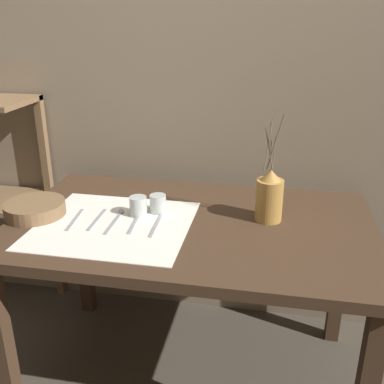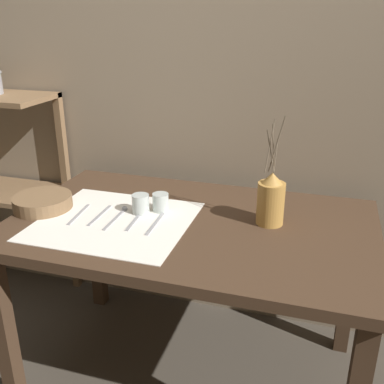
# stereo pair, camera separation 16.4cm
# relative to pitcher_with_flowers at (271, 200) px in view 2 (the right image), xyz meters

# --- Properties ---
(ground_plane) EXTENTS (12.00, 12.00, 0.00)m
(ground_plane) POSITION_rel_pitcher_with_flowers_xyz_m (-0.28, -0.07, -0.83)
(ground_plane) COLOR #473F35
(stone_wall_back) EXTENTS (7.00, 0.06, 2.40)m
(stone_wall_back) POSITION_rel_pitcher_with_flowers_xyz_m (-0.28, 0.46, 0.37)
(stone_wall_back) COLOR gray
(stone_wall_back) RESTS_ON ground_plane
(wooden_table) EXTENTS (1.37, 0.84, 0.73)m
(wooden_table) POSITION_rel_pitcher_with_flowers_xyz_m (-0.28, -0.07, -0.18)
(wooden_table) COLOR #422D1E
(wooden_table) RESTS_ON ground_plane
(wooden_shelf_unit) EXTENTS (0.58, 0.32, 1.10)m
(wooden_shelf_unit) POSITION_rel_pitcher_with_flowers_xyz_m (-1.39, 0.28, -0.05)
(wooden_shelf_unit) COLOR brown
(wooden_shelf_unit) RESTS_ON ground_plane
(linen_cloth) EXTENTS (0.56, 0.52, 0.00)m
(linen_cloth) POSITION_rel_pitcher_with_flowers_xyz_m (-0.56, -0.15, -0.09)
(linen_cloth) COLOR white
(linen_cloth) RESTS_ON wooden_table
(pitcher_with_flowers) EXTENTS (0.10, 0.10, 0.41)m
(pitcher_with_flowers) POSITION_rel_pitcher_with_flowers_xyz_m (0.00, 0.00, 0.00)
(pitcher_with_flowers) COLOR #B7843D
(pitcher_with_flowers) RESTS_ON wooden_table
(wooden_bowl) EXTENTS (0.23, 0.23, 0.05)m
(wooden_bowl) POSITION_rel_pitcher_with_flowers_xyz_m (-0.89, -0.13, -0.07)
(wooden_bowl) COLOR brown
(wooden_bowl) RESTS_ON wooden_table
(glass_tumbler_near) EXTENTS (0.07, 0.07, 0.08)m
(glass_tumbler_near) POSITION_rel_pitcher_with_flowers_xyz_m (-0.49, -0.06, -0.05)
(glass_tumbler_near) COLOR #B7C1BC
(glass_tumbler_near) RESTS_ON wooden_table
(glass_tumbler_far) EXTENTS (0.06, 0.06, 0.07)m
(glass_tumbler_far) POSITION_rel_pitcher_with_flowers_xyz_m (-0.43, -0.02, -0.06)
(glass_tumbler_far) COLOR #B7C1BC
(glass_tumbler_far) RESTS_ON wooden_table
(fork_inner) EXTENTS (0.03, 0.19, 0.00)m
(fork_inner) POSITION_rel_pitcher_with_flowers_xyz_m (-0.72, -0.15, -0.09)
(fork_inner) COLOR #939399
(fork_inner) RESTS_ON wooden_table
(fork_outer) EXTENTS (0.02, 0.19, 0.00)m
(fork_outer) POSITION_rel_pitcher_with_flowers_xyz_m (-0.63, -0.13, -0.09)
(fork_outer) COLOR #939399
(fork_outer) RESTS_ON wooden_table
(spoon_inner) EXTENTS (0.02, 0.20, 0.02)m
(spoon_inner) POSITION_rel_pitcher_with_flowers_xyz_m (-0.56, -0.09, -0.09)
(spoon_inner) COLOR #939399
(spoon_inner) RESTS_ON wooden_table
(spoon_outer) EXTENTS (0.03, 0.20, 0.02)m
(spoon_outer) POSITION_rel_pitcher_with_flowers_xyz_m (-0.49, -0.07, -0.09)
(spoon_outer) COLOR #939399
(spoon_outer) RESTS_ON wooden_table
(knife_center) EXTENTS (0.02, 0.19, 0.00)m
(knife_center) POSITION_rel_pitcher_with_flowers_xyz_m (-0.40, -0.14, -0.09)
(knife_center) COLOR #939399
(knife_center) RESTS_ON wooden_table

